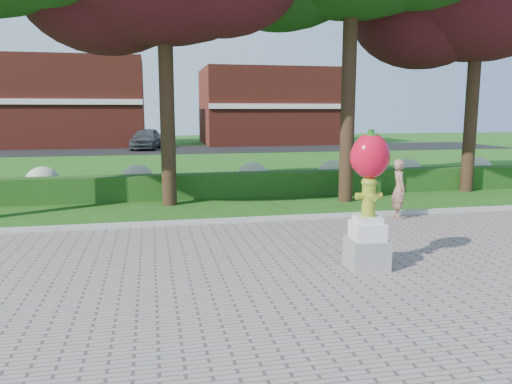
% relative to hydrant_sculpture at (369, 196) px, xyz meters
% --- Properties ---
extents(ground, '(100.00, 100.00, 0.00)m').
position_rel_hydrant_sculpture_xyz_m(ground, '(-1.22, 1.16, -1.35)').
color(ground, '#1F5515').
rests_on(ground, ground).
extents(walkway, '(40.00, 14.00, 0.04)m').
position_rel_hydrant_sculpture_xyz_m(walkway, '(-1.22, -2.84, -1.33)').
color(walkway, gray).
rests_on(walkway, ground).
extents(curb, '(40.00, 0.18, 0.15)m').
position_rel_hydrant_sculpture_xyz_m(curb, '(-1.22, 4.16, -1.28)').
color(curb, '#ADADA5').
rests_on(curb, ground).
extents(lawn_hedge, '(24.00, 0.70, 0.80)m').
position_rel_hydrant_sculpture_xyz_m(lawn_hedge, '(-1.22, 8.16, -0.95)').
color(lawn_hedge, '#1C4413').
rests_on(lawn_hedge, ground).
extents(hydrangea_row, '(20.10, 1.10, 0.99)m').
position_rel_hydrant_sculpture_xyz_m(hydrangea_row, '(-0.64, 9.16, -0.80)').
color(hydrangea_row, '#A9AC83').
rests_on(hydrangea_row, ground).
extents(street, '(50.00, 8.00, 0.02)m').
position_rel_hydrant_sculpture_xyz_m(street, '(-1.22, 29.16, -1.34)').
color(street, black).
rests_on(street, ground).
extents(building_left, '(14.00, 8.00, 7.00)m').
position_rel_hydrant_sculpture_xyz_m(building_left, '(-11.22, 35.16, 2.15)').
color(building_left, maroon).
rests_on(building_left, ground).
extents(building_right, '(12.00, 8.00, 6.40)m').
position_rel_hydrant_sculpture_xyz_m(building_right, '(6.78, 35.16, 1.85)').
color(building_right, maroon).
rests_on(building_right, ground).
extents(hydrant_sculpture, '(0.72, 0.71, 2.48)m').
position_rel_hydrant_sculpture_xyz_m(hydrant_sculpture, '(0.00, 0.00, 0.00)').
color(hydrant_sculpture, gray).
rests_on(hydrant_sculpture, walkway).
extents(woman, '(0.47, 0.63, 1.56)m').
position_rel_hydrant_sculpture_xyz_m(woman, '(2.59, 3.76, -0.53)').
color(woman, '#9F705B').
rests_on(woman, walkway).
extents(parked_car, '(2.65, 4.91, 1.58)m').
position_rel_hydrant_sculpture_xyz_m(parked_car, '(-4.05, 29.98, -0.54)').
color(parked_car, '#474A4F').
rests_on(parked_car, street).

